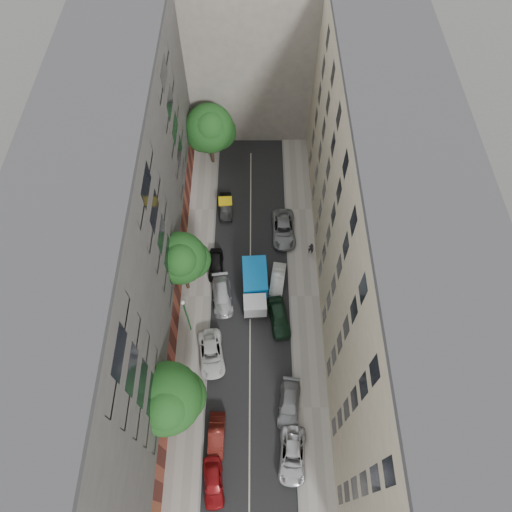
{
  "coord_description": "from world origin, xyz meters",
  "views": [
    {
      "loc": [
        0.54,
        -20.58,
        41.57
      ],
      "look_at": [
        0.59,
        1.18,
        6.0
      ],
      "focal_mm": 32.0,
      "sensor_mm": 36.0,
      "label": 1
    }
  ],
  "objects_px": {
    "car_left_5": "(226,207)",
    "car_right_3": "(278,280)",
    "tree_far": "(210,130)",
    "car_left_3": "(222,296)",
    "tree_mid": "(181,260)",
    "lamp_post": "(186,313)",
    "car_right_4": "(283,229)",
    "pedestrian": "(311,248)",
    "car_right_2": "(279,317)",
    "car_left_1": "(217,435)",
    "car_left_4": "(216,265)",
    "car_right_0": "(292,456)",
    "tree_near": "(168,400)",
    "tarp_truck": "(255,286)",
    "car_right_1": "(289,404)",
    "car_left_0": "(213,483)",
    "car_left_2": "(211,354)"
  },
  "relations": [
    {
      "from": "car_left_3",
      "to": "tree_mid",
      "type": "distance_m",
      "value": 6.21
    },
    {
      "from": "car_left_5",
      "to": "tree_near",
      "type": "relative_size",
      "value": 0.46
    },
    {
      "from": "car_left_2",
      "to": "car_right_3",
      "type": "distance_m",
      "value": 10.1
    },
    {
      "from": "car_left_5",
      "to": "tree_mid",
      "type": "height_order",
      "value": "tree_mid"
    },
    {
      "from": "tree_far",
      "to": "lamp_post",
      "type": "relative_size",
      "value": 1.31
    },
    {
      "from": "tree_near",
      "to": "tree_mid",
      "type": "relative_size",
      "value": 1.01
    },
    {
      "from": "car_right_0",
      "to": "tree_near",
      "type": "relative_size",
      "value": 0.56
    },
    {
      "from": "car_left_5",
      "to": "car_right_3",
      "type": "distance_m",
      "value": 10.94
    },
    {
      "from": "car_left_3",
      "to": "car_right_2",
      "type": "height_order",
      "value": "car_right_2"
    },
    {
      "from": "tree_near",
      "to": "car_left_4",
      "type": "bearing_deg",
      "value": 79.82
    },
    {
      "from": "tree_far",
      "to": "car_right_0",
      "type": "bearing_deg",
      "value": -76.32
    },
    {
      "from": "car_left_5",
      "to": "lamp_post",
      "type": "distance_m",
      "value": 15.24
    },
    {
      "from": "tarp_truck",
      "to": "tree_far",
      "type": "relative_size",
      "value": 0.74
    },
    {
      "from": "car_left_3",
      "to": "tree_mid",
      "type": "bearing_deg",
      "value": 154.18
    },
    {
      "from": "tree_near",
      "to": "car_left_0",
      "type": "bearing_deg",
      "value": -57.5
    },
    {
      "from": "car_left_3",
      "to": "car_right_0",
      "type": "height_order",
      "value": "car_left_3"
    },
    {
      "from": "car_left_1",
      "to": "car_left_4",
      "type": "bearing_deg",
      "value": 94.25
    },
    {
      "from": "car_left_5",
      "to": "car_right_4",
      "type": "xyz_separation_m",
      "value": [
        6.4,
        -3.2,
        0.1
      ]
    },
    {
      "from": "car_left_5",
      "to": "car_right_2",
      "type": "bearing_deg",
      "value": -71.18
    },
    {
      "from": "car_right_1",
      "to": "tree_mid",
      "type": "relative_size",
      "value": 0.53
    },
    {
      "from": "car_left_1",
      "to": "lamp_post",
      "type": "height_order",
      "value": "lamp_post"
    },
    {
      "from": "car_right_4",
      "to": "tree_far",
      "type": "distance_m",
      "value": 13.97
    },
    {
      "from": "car_left_2",
      "to": "car_left_4",
      "type": "distance_m",
      "value": 9.61
    },
    {
      "from": "car_left_5",
      "to": "car_left_3",
      "type": "bearing_deg",
      "value": -93.56
    },
    {
      "from": "car_left_1",
      "to": "pedestrian",
      "type": "height_order",
      "value": "pedestrian"
    },
    {
      "from": "car_right_2",
      "to": "pedestrian",
      "type": "bearing_deg",
      "value": 55.41
    },
    {
      "from": "car_left_5",
      "to": "lamp_post",
      "type": "relative_size",
      "value": 0.63
    },
    {
      "from": "car_right_2",
      "to": "car_right_3",
      "type": "xyz_separation_m",
      "value": [
        0.0,
        4.2,
        -0.11
      ]
    },
    {
      "from": "car_right_1",
      "to": "car_left_1",
      "type": "bearing_deg",
      "value": -150.16
    },
    {
      "from": "car_right_0",
      "to": "tarp_truck",
      "type": "bearing_deg",
      "value": 105.63
    },
    {
      "from": "car_left_3",
      "to": "tree_far",
      "type": "relative_size",
      "value": 0.58
    },
    {
      "from": "car_left_1",
      "to": "car_right_3",
      "type": "xyz_separation_m",
      "value": [
        5.6,
        15.0,
        0.0
      ]
    },
    {
      "from": "tree_mid",
      "to": "car_right_0",
      "type": "bearing_deg",
      "value": -58.32
    },
    {
      "from": "car_left_4",
      "to": "car_left_1",
      "type": "bearing_deg",
      "value": -88.91
    },
    {
      "from": "car_left_0",
      "to": "tree_near",
      "type": "distance_m",
      "value": 8.0
    },
    {
      "from": "car_left_3",
      "to": "car_right_2",
      "type": "distance_m",
      "value": 6.09
    },
    {
      "from": "tarp_truck",
      "to": "car_right_2",
      "type": "relative_size",
      "value": 1.35
    },
    {
      "from": "car_right_2",
      "to": "lamp_post",
      "type": "distance_m",
      "value": 9.15
    },
    {
      "from": "car_right_4",
      "to": "car_left_3",
      "type": "bearing_deg",
      "value": -129.94
    },
    {
      "from": "car_left_0",
      "to": "car_left_2",
      "type": "relative_size",
      "value": 0.82
    },
    {
      "from": "car_left_5",
      "to": "tree_far",
      "type": "bearing_deg",
      "value": 99.72
    },
    {
      "from": "pedestrian",
      "to": "car_left_3",
      "type": "bearing_deg",
      "value": 42.01
    },
    {
      "from": "tarp_truck",
      "to": "car_left_0",
      "type": "xyz_separation_m",
      "value": [
        -3.39,
        -17.43,
        -0.82
      ]
    },
    {
      "from": "car_right_1",
      "to": "lamp_post",
      "type": "bearing_deg",
      "value": 149.22
    },
    {
      "from": "car_left_0",
      "to": "pedestrian",
      "type": "height_order",
      "value": "pedestrian"
    },
    {
      "from": "lamp_post",
      "to": "car_left_3",
      "type": "bearing_deg",
      "value": 49.23
    },
    {
      "from": "tarp_truck",
      "to": "car_right_0",
      "type": "relative_size",
      "value": 1.26
    },
    {
      "from": "pedestrian",
      "to": "car_right_2",
      "type": "bearing_deg",
      "value": 76.88
    },
    {
      "from": "lamp_post",
      "to": "car_right_4",
      "type": "bearing_deg",
      "value": 50.7
    },
    {
      "from": "car_left_5",
      "to": "car_right_1",
      "type": "xyz_separation_m",
      "value": [
        6.28,
        -21.8,
        0.01
      ]
    }
  ]
}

